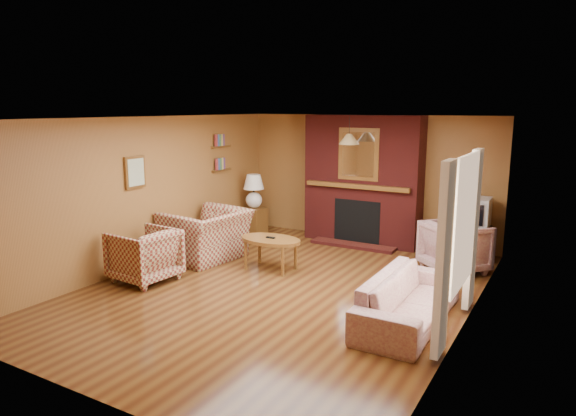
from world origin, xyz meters
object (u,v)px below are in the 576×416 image
Objects in this scene: plaid_loveseat at (206,235)px; crt_tv at (473,212)px; floral_sofa at (409,299)px; coffee_table at (271,242)px; floral_armchair at (455,247)px; plaid_armchair at (144,255)px; fireplace at (363,181)px; table_lamp at (254,189)px; tv_stand at (471,243)px; side_table at (254,221)px.

crt_tv reaches higher than plaid_loveseat.
floral_sofa is (3.75, -0.84, -0.13)m from plaid_loveseat.
floral_sofa is at bearing -19.98° from coffee_table.
floral_sofa is at bearing 130.80° from floral_armchair.
floral_sofa is (3.85, 0.48, -0.10)m from plaid_armchair.
fireplace is 4.24m from plaid_armchair.
table_lamp is at bearing 36.25° from floral_armchair.
tv_stand is (2.66, 2.11, -0.16)m from coffee_table.
table_lamp is (-2.10, -0.53, -0.26)m from fireplace.
coffee_table is (-2.56, -1.36, 0.06)m from floral_armchair.
plaid_armchair reaches higher than floral_sofa.
fireplace reaches higher than coffee_table.
tv_stand is at bearing -2.74° from floral_sofa.
fireplace is at bearing 16.24° from floral_armchair.
side_table is 0.80× the size of table_lamp.
fireplace is 4.04× the size of tv_stand.
plaid_armchair is 5.33m from crt_tv.
tv_stand is (2.05, -0.18, -0.89)m from fireplace.
plaid_loveseat reaches higher than tv_stand.
fireplace is at bearing 75.00° from coffee_table.
crt_tv is (2.66, 2.10, 0.38)m from coffee_table.
table_lamp is at bearing 130.21° from coffee_table.
table_lamp is (-0.15, 3.15, 0.53)m from plaid_armchair.
plaid_loveseat is 2.36× the size of side_table.
floral_armchair is at bearing -98.28° from crt_tv.
table_lamp is at bearing -172.44° from plaid_armchair.
table_lamp is (-4.04, 0.40, 0.53)m from floral_armchair.
floral_sofa is 3.03m from tv_stand.
table_lamp reaches higher than coffee_table.
floral_sofa reaches higher than side_table.
side_table is at bearing 56.36° from floral_sofa.
fireplace is 1.20× the size of floral_sofa.
coffee_table is at bearing -49.79° from table_lamp.
side_table is (-0.15, 3.15, -0.12)m from plaid_armchair.
floral_armchair is at bearing 116.03° from plaid_loveseat.
floral_sofa is 3.72× the size of crt_tv.
plaid_armchair is 0.99× the size of floral_armchair.
side_table is at bearing -166.89° from plaid_loveseat.
tv_stand is (4.00, 3.50, -0.09)m from plaid_armchair.
side_table is (-0.25, 1.83, -0.15)m from plaid_loveseat.
side_table is (-4.00, 2.67, -0.02)m from floral_sofa.
side_table reaches higher than coffee_table.
coffee_table is 2.31m from side_table.
floral_armchair is 1.28× the size of table_lamp.
plaid_loveseat reaches higher than coffee_table.
crt_tv reaches higher than tv_stand.
plaid_loveseat is at bearing -147.58° from tv_stand.
fireplace reaches higher than side_table.
crt_tv reaches higher than floral_armchair.
plaid_loveseat is 0.65× the size of floral_sofa.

